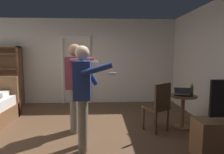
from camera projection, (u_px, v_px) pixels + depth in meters
ground_plane at (63, 138)px, 3.60m from camera, size 6.69×6.69×0.00m
wall_back at (79, 61)px, 6.19m from camera, size 6.32×0.12×2.66m
doorway_frame at (76, 65)px, 6.12m from camera, size 0.93×0.08×2.13m
bookshelf at (5, 74)px, 5.90m from camera, size 0.99×0.32×1.79m
side_table at (183, 106)px, 4.06m from camera, size 0.56×0.56×0.70m
laptop at (182, 93)px, 3.98m from camera, size 0.40×0.40×0.17m
bottle_on_table at (192, 91)px, 3.95m from camera, size 0.06×0.06×0.26m
wooden_chair at (159, 105)px, 3.86m from camera, size 0.58×0.58×0.99m
person_blue_shirt at (83, 90)px, 3.11m from camera, size 0.66×0.57×1.68m
person_striped_shirt at (76, 81)px, 3.84m from camera, size 0.63×0.67×1.75m
suitcase_dark at (6, 108)px, 4.86m from camera, size 0.59×0.35×0.44m
suitcase_small at (8, 108)px, 4.89m from camera, size 0.56×0.51×0.40m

